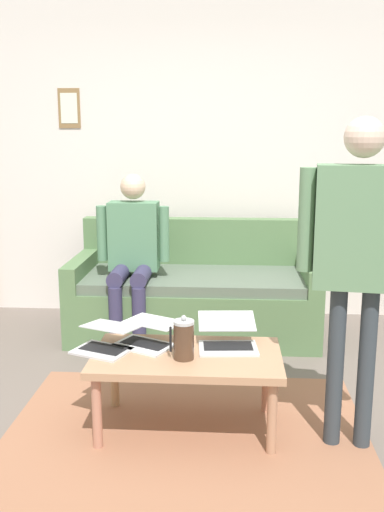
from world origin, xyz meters
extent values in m
plane|color=#6B5E56|center=(0.00, 0.00, 0.00)|extent=(7.68, 7.68, 0.00)
cube|color=#986247|center=(-0.04, 0.05, 0.00)|extent=(1.94, 1.57, 0.01)
cube|color=silver|center=(0.00, -2.20, 1.35)|extent=(7.04, 0.10, 2.70)
cube|color=olive|center=(1.12, -2.15, 1.78)|extent=(0.19, 0.02, 0.33)
cube|color=silver|center=(1.12, -2.14, 1.78)|extent=(0.14, 0.00, 0.25)
cube|color=#55744A|center=(0.02, -1.56, 0.21)|extent=(1.91, 0.89, 0.42)
cube|color=#586656|center=(0.02, -1.54, 0.46)|extent=(1.67, 0.81, 0.08)
cube|color=#55744A|center=(0.02, -1.93, 0.65)|extent=(1.91, 0.14, 0.46)
cube|color=#55744A|center=(-0.88, -1.56, 0.52)|extent=(0.12, 0.89, 0.20)
cube|color=#55744A|center=(0.91, -1.56, 0.52)|extent=(0.12, 0.89, 0.20)
cube|color=tan|center=(-0.04, -0.05, 0.41)|extent=(1.00, 0.58, 0.04)
cylinder|color=tan|center=(-0.48, 0.18, 0.19)|extent=(0.05, 0.05, 0.39)
cylinder|color=tan|center=(0.40, 0.18, 0.19)|extent=(0.05, 0.05, 0.39)
cylinder|color=#B6765A|center=(-0.48, -0.27, 0.19)|extent=(0.05, 0.05, 0.39)
cylinder|color=tan|center=(0.40, -0.27, 0.19)|extent=(0.05, 0.05, 0.39)
cube|color=silver|center=(0.21, -0.14, 0.44)|extent=(0.37, 0.33, 0.01)
cube|color=black|center=(0.20, -0.16, 0.44)|extent=(0.29, 0.23, 0.00)
cube|color=silver|center=(0.16, -0.23, 0.54)|extent=(0.37, 0.32, 0.01)
cube|color=#2C292F|center=(0.16, -0.23, 0.54)|extent=(0.33, 0.29, 0.00)
cube|color=silver|center=(-0.26, -0.13, 0.44)|extent=(0.33, 0.25, 0.01)
cube|color=black|center=(-0.25, -0.14, 0.44)|extent=(0.27, 0.16, 0.00)
cube|color=silver|center=(-0.25, -0.26, 0.55)|extent=(0.33, 0.23, 0.06)
cube|color=white|center=(-0.25, -0.26, 0.55)|extent=(0.30, 0.21, 0.05)
cube|color=silver|center=(0.42, -0.05, 0.44)|extent=(0.35, 0.31, 0.01)
cube|color=black|center=(0.42, -0.06, 0.44)|extent=(0.27, 0.21, 0.00)
cube|color=silver|center=(0.39, -0.14, 0.54)|extent=(0.34, 0.30, 0.02)
cube|color=silver|center=(0.39, -0.13, 0.54)|extent=(0.31, 0.27, 0.02)
cylinder|color=#4C3323|center=(-0.03, 0.02, 0.52)|extent=(0.11, 0.11, 0.19)
cylinder|color=#B7B7BC|center=(-0.03, 0.02, 0.63)|extent=(0.11, 0.11, 0.02)
sphere|color=#B2B2B7|center=(-0.03, 0.02, 0.65)|extent=(0.03, 0.03, 0.03)
cube|color=black|center=(0.04, 0.02, 0.53)|extent=(0.01, 0.01, 0.13)
cylinder|color=#323940|center=(-0.95, 0.07, 0.42)|extent=(0.08, 0.08, 0.84)
cylinder|color=#323940|center=(-0.80, 0.05, 0.42)|extent=(0.08, 0.08, 0.84)
cube|color=#60855F|center=(-0.87, 0.06, 1.14)|extent=(0.44, 0.24, 0.59)
cylinder|color=#60855F|center=(-0.63, 0.03, 1.17)|extent=(0.09, 0.09, 0.51)
sphere|color=beige|center=(-0.87, 0.06, 1.56)|extent=(0.19, 0.19, 0.19)
cylinder|color=#353252|center=(0.39, -1.10, 0.25)|extent=(0.10, 0.10, 0.50)
cylinder|color=#353252|center=(0.56, -1.10, 0.25)|extent=(0.10, 0.10, 0.50)
cylinder|color=#353252|center=(0.39, -1.28, 0.55)|extent=(0.12, 0.40, 0.12)
cylinder|color=#353252|center=(0.56, -1.28, 0.55)|extent=(0.12, 0.40, 0.12)
cube|color=#52805E|center=(0.47, -1.46, 0.81)|extent=(0.37, 0.20, 0.52)
cylinder|color=#52805E|center=(0.24, -1.41, 0.84)|extent=(0.08, 0.08, 0.42)
cylinder|color=#52805E|center=(0.71, -1.41, 0.84)|extent=(0.08, 0.08, 0.42)
sphere|color=beige|center=(0.47, -1.46, 1.19)|extent=(0.19, 0.19, 0.19)
camera|label=1|loc=(-0.25, 2.83, 1.58)|focal=40.45mm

